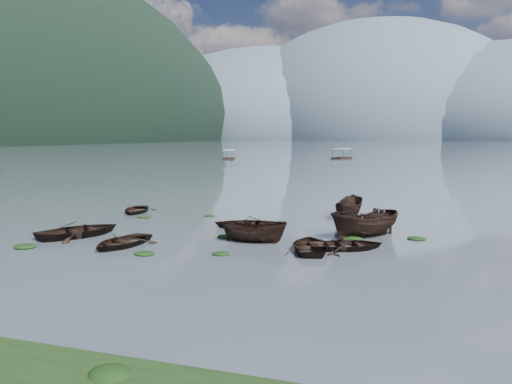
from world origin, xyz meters
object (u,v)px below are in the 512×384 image
(rowboat_0, at_px, (122,246))
(rowboat_3, at_px, (311,250))
(pontoon_centre, at_px, (342,159))
(pontoon_left, at_px, (229,159))

(rowboat_0, relative_size, rowboat_3, 0.98)
(rowboat_3, distance_m, pontoon_centre, 108.90)
(rowboat_0, xyz_separation_m, pontoon_centre, (-3.96, 110.24, 0.00))
(rowboat_0, bearing_deg, pontoon_left, 114.67)
(rowboat_0, distance_m, pontoon_left, 102.82)
(pontoon_centre, bearing_deg, pontoon_left, -134.93)
(rowboat_0, height_order, rowboat_3, rowboat_3)
(pontoon_left, xyz_separation_m, pontoon_centre, (27.47, 12.34, 0.00))
(rowboat_3, height_order, pontoon_left, pontoon_left)
(rowboat_0, height_order, pontoon_left, pontoon_left)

